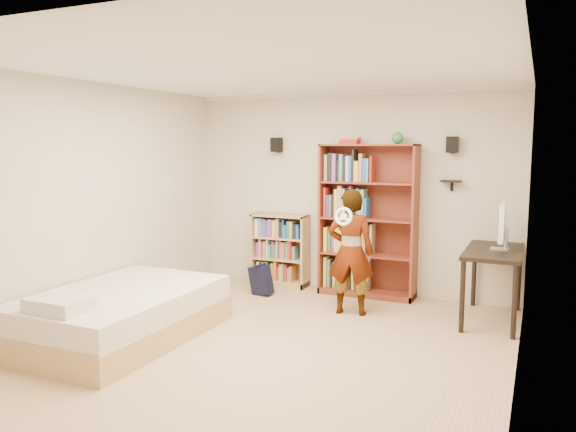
% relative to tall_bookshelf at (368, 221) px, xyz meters
% --- Properties ---
extents(ground, '(4.50, 5.00, 0.01)m').
position_rel_tall_bookshelf_xyz_m(ground, '(-0.32, -2.31, -1.00)').
color(ground, tan).
rests_on(ground, ground).
extents(room_shell, '(4.52, 5.02, 2.71)m').
position_rel_tall_bookshelf_xyz_m(room_shell, '(-0.32, -2.31, 0.76)').
color(room_shell, beige).
rests_on(room_shell, ground).
extents(crown_molding, '(4.50, 5.00, 0.06)m').
position_rel_tall_bookshelf_xyz_m(crown_molding, '(-0.32, -2.31, 1.67)').
color(crown_molding, silver).
rests_on(crown_molding, room_shell).
extents(speaker_left, '(0.14, 0.12, 0.20)m').
position_rel_tall_bookshelf_xyz_m(speaker_left, '(-1.37, 0.09, 1.00)').
color(speaker_left, black).
rests_on(speaker_left, room_shell).
extents(speaker_right, '(0.14, 0.12, 0.20)m').
position_rel_tall_bookshelf_xyz_m(speaker_right, '(1.03, 0.09, 1.00)').
color(speaker_right, black).
rests_on(speaker_right, room_shell).
extents(wall_shelf, '(0.25, 0.16, 0.02)m').
position_rel_tall_bookshelf_xyz_m(wall_shelf, '(1.03, 0.10, 0.55)').
color(wall_shelf, black).
rests_on(wall_shelf, room_shell).
extents(tall_bookshelf, '(1.27, 0.37, 2.01)m').
position_rel_tall_bookshelf_xyz_m(tall_bookshelf, '(0.00, 0.00, 0.00)').
color(tall_bookshelf, maroon).
rests_on(tall_bookshelf, ground).
extents(low_bookshelf, '(0.81, 0.31, 1.02)m').
position_rel_tall_bookshelf_xyz_m(low_bookshelf, '(-1.29, 0.03, -0.50)').
color(low_bookshelf, tan).
rests_on(low_bookshelf, ground).
extents(computer_desk, '(0.61, 1.21, 0.83)m').
position_rel_tall_bookshelf_xyz_m(computer_desk, '(1.61, -0.47, -0.59)').
color(computer_desk, black).
rests_on(computer_desk, ground).
extents(imac, '(0.12, 0.54, 0.54)m').
position_rel_tall_bookshelf_xyz_m(imac, '(1.66, -0.46, 0.09)').
color(imac, white).
rests_on(imac, computer_desk).
extents(daybed, '(1.40, 2.15, 0.63)m').
position_rel_tall_bookshelf_xyz_m(daybed, '(-1.85, -2.66, -0.69)').
color(daybed, beige).
rests_on(daybed, ground).
extents(person, '(0.60, 0.44, 1.49)m').
position_rel_tall_bookshelf_xyz_m(person, '(0.05, -0.87, -0.26)').
color(person, black).
rests_on(person, ground).
extents(wii_wheel, '(0.21, 0.08, 0.22)m').
position_rel_tall_bookshelf_xyz_m(wii_wheel, '(0.05, -1.15, 0.19)').
color(wii_wheel, white).
rests_on(wii_wheel, person).
extents(navy_bag, '(0.34, 0.25, 0.41)m').
position_rel_tall_bookshelf_xyz_m(navy_bag, '(-1.30, -0.54, -0.80)').
color(navy_bag, black).
rests_on(navy_bag, ground).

